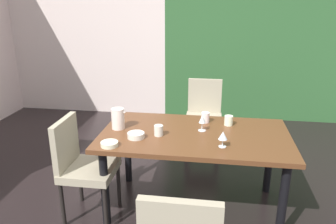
{
  "coord_description": "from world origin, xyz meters",
  "views": [
    {
      "loc": [
        0.61,
        -2.55,
        1.86
      ],
      "look_at": [
        0.18,
        0.34,
        0.85
      ],
      "focal_mm": 35.0,
      "sensor_mm": 36.0,
      "label": 1
    }
  ],
  "objects_px": {
    "chair_head_far": "(204,113)",
    "wine_glass_corner": "(202,120)",
    "dining_table": "(195,142)",
    "serving_bowl_near_shelf": "(109,144)",
    "chair_left_near": "(81,163)",
    "wine_glass_rear": "(223,136)",
    "cup_west": "(159,130)",
    "cup_center": "(205,117)",
    "cup_left": "(229,120)",
    "pitcher_south": "(118,118)",
    "serving_bowl_front": "(136,135)"
  },
  "relations": [
    {
      "from": "dining_table",
      "to": "pitcher_south",
      "type": "xyz_separation_m",
      "value": [
        -0.69,
        0.01,
        0.18
      ]
    },
    {
      "from": "serving_bowl_near_shelf",
      "to": "pitcher_south",
      "type": "height_order",
      "value": "pitcher_south"
    },
    {
      "from": "serving_bowl_near_shelf",
      "to": "serving_bowl_front",
      "type": "xyz_separation_m",
      "value": [
        0.17,
        0.19,
        0.01
      ]
    },
    {
      "from": "chair_left_near",
      "to": "wine_glass_rear",
      "type": "distance_m",
      "value": 1.24
    },
    {
      "from": "dining_table",
      "to": "cup_center",
      "type": "height_order",
      "value": "cup_center"
    },
    {
      "from": "wine_glass_corner",
      "to": "cup_center",
      "type": "height_order",
      "value": "wine_glass_corner"
    },
    {
      "from": "chair_head_far",
      "to": "serving_bowl_near_shelf",
      "type": "xyz_separation_m",
      "value": [
        -0.69,
        -1.59,
        0.24
      ]
    },
    {
      "from": "cup_left",
      "to": "wine_glass_rear",
      "type": "bearing_deg",
      "value": -96.97
    },
    {
      "from": "wine_glass_corner",
      "to": "chair_head_far",
      "type": "bearing_deg",
      "value": 91.21
    },
    {
      "from": "serving_bowl_front",
      "to": "cup_west",
      "type": "distance_m",
      "value": 0.2
    },
    {
      "from": "chair_head_far",
      "to": "pitcher_south",
      "type": "distance_m",
      "value": 1.45
    },
    {
      "from": "wine_glass_rear",
      "to": "cup_center",
      "type": "bearing_deg",
      "value": 106.43
    },
    {
      "from": "chair_left_near",
      "to": "pitcher_south",
      "type": "xyz_separation_m",
      "value": [
        0.27,
        0.27,
        0.33
      ]
    },
    {
      "from": "cup_center",
      "to": "cup_left",
      "type": "xyz_separation_m",
      "value": [
        0.22,
        -0.05,
        -0.0
      ]
    },
    {
      "from": "dining_table",
      "to": "cup_west",
      "type": "relative_size",
      "value": 17.98
    },
    {
      "from": "serving_bowl_front",
      "to": "cup_center",
      "type": "bearing_deg",
      "value": 39.21
    },
    {
      "from": "cup_west",
      "to": "cup_left",
      "type": "relative_size",
      "value": 1.0
    },
    {
      "from": "wine_glass_corner",
      "to": "cup_west",
      "type": "relative_size",
      "value": 1.58
    },
    {
      "from": "chair_head_far",
      "to": "cup_center",
      "type": "height_order",
      "value": "chair_head_far"
    },
    {
      "from": "wine_glass_rear",
      "to": "wine_glass_corner",
      "type": "bearing_deg",
      "value": 119.44
    },
    {
      "from": "serving_bowl_front",
      "to": "cup_center",
      "type": "relative_size",
      "value": 1.5
    },
    {
      "from": "cup_left",
      "to": "pitcher_south",
      "type": "distance_m",
      "value": 1.02
    },
    {
      "from": "chair_left_near",
      "to": "chair_head_far",
      "type": "bearing_deg",
      "value": 145.99
    },
    {
      "from": "dining_table",
      "to": "cup_west",
      "type": "xyz_separation_m",
      "value": [
        -0.31,
        -0.1,
        0.13
      ]
    },
    {
      "from": "wine_glass_corner",
      "to": "serving_bowl_front",
      "type": "bearing_deg",
      "value": -156.14
    },
    {
      "from": "dining_table",
      "to": "serving_bowl_front",
      "type": "distance_m",
      "value": 0.53
    },
    {
      "from": "cup_west",
      "to": "pitcher_south",
      "type": "xyz_separation_m",
      "value": [
        -0.39,
        0.11,
        0.05
      ]
    },
    {
      "from": "chair_left_near",
      "to": "wine_glass_corner",
      "type": "xyz_separation_m",
      "value": [
        1.02,
        0.32,
        0.33
      ]
    },
    {
      "from": "dining_table",
      "to": "cup_left",
      "type": "xyz_separation_m",
      "value": [
        0.3,
        0.24,
        0.13
      ]
    },
    {
      "from": "dining_table",
      "to": "chair_left_near",
      "type": "relative_size",
      "value": 1.81
    },
    {
      "from": "wine_glass_corner",
      "to": "cup_center",
      "type": "xyz_separation_m",
      "value": [
        0.02,
        0.22,
        -0.05
      ]
    },
    {
      "from": "wine_glass_corner",
      "to": "wine_glass_rear",
      "type": "bearing_deg",
      "value": -60.56
    },
    {
      "from": "wine_glass_rear",
      "to": "serving_bowl_near_shelf",
      "type": "height_order",
      "value": "wine_glass_rear"
    },
    {
      "from": "serving_bowl_near_shelf",
      "to": "serving_bowl_front",
      "type": "height_order",
      "value": "serving_bowl_front"
    },
    {
      "from": "dining_table",
      "to": "serving_bowl_near_shelf",
      "type": "relative_size",
      "value": 11.7
    },
    {
      "from": "wine_glass_corner",
      "to": "serving_bowl_near_shelf",
      "type": "height_order",
      "value": "wine_glass_corner"
    },
    {
      "from": "chair_head_far",
      "to": "wine_glass_corner",
      "type": "relative_size",
      "value": 6.37
    },
    {
      "from": "cup_center",
      "to": "cup_left",
      "type": "relative_size",
      "value": 1.07
    },
    {
      "from": "chair_left_near",
      "to": "serving_bowl_front",
      "type": "bearing_deg",
      "value": 99.9
    },
    {
      "from": "cup_center",
      "to": "chair_left_near",
      "type": "bearing_deg",
      "value": -152.43
    },
    {
      "from": "dining_table",
      "to": "chair_head_far",
      "type": "height_order",
      "value": "chair_head_far"
    },
    {
      "from": "dining_table",
      "to": "wine_glass_corner",
      "type": "xyz_separation_m",
      "value": [
        0.06,
        0.07,
        0.19
      ]
    },
    {
      "from": "pitcher_south",
      "to": "chair_left_near",
      "type": "bearing_deg",
      "value": -135.1
    },
    {
      "from": "dining_table",
      "to": "pitcher_south",
      "type": "relative_size",
      "value": 8.66
    },
    {
      "from": "chair_left_near",
      "to": "cup_center",
      "type": "relative_size",
      "value": 9.36
    },
    {
      "from": "dining_table",
      "to": "chair_head_far",
      "type": "relative_size",
      "value": 1.79
    },
    {
      "from": "serving_bowl_near_shelf",
      "to": "cup_west",
      "type": "xyz_separation_m",
      "value": [
        0.35,
        0.27,
        0.03
      ]
    },
    {
      "from": "wine_glass_rear",
      "to": "cup_left",
      "type": "distance_m",
      "value": 0.49
    },
    {
      "from": "chair_head_far",
      "to": "wine_glass_corner",
      "type": "height_order",
      "value": "chair_head_far"
    },
    {
      "from": "dining_table",
      "to": "wine_glass_rear",
      "type": "xyz_separation_m",
      "value": [
        0.24,
        -0.25,
        0.18
      ]
    }
  ]
}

